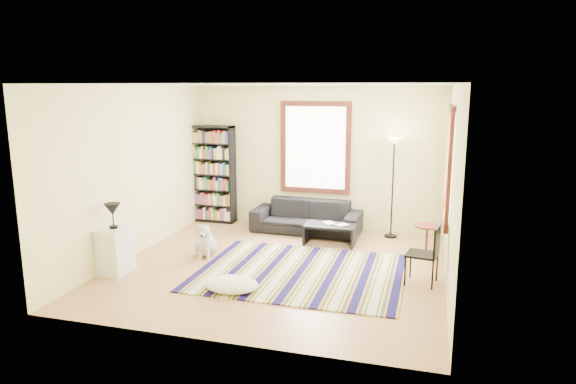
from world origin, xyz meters
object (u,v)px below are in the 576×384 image
(folding_chair, at_px, (422,254))
(dog, at_px, (206,239))
(white_cabinet, at_px, (115,251))
(side_table, at_px, (426,241))
(floor_lamp, at_px, (393,188))
(floor_cushion, at_px, (231,284))
(sofa, at_px, (307,217))
(coffee_table, at_px, (330,234))
(bookshelf, at_px, (213,174))

(folding_chair, xyz_separation_m, dog, (-3.48, 0.28, -0.14))
(white_cabinet, bearing_deg, side_table, 24.85)
(floor_lamp, distance_m, white_cabinet, 4.95)
(floor_cushion, bearing_deg, dog, 127.01)
(sofa, xyz_separation_m, white_cabinet, (-2.23, -2.97, 0.05))
(dog, bearing_deg, coffee_table, 18.17)
(coffee_table, relative_size, white_cabinet, 1.29)
(white_cabinet, bearing_deg, folding_chair, 10.75)
(floor_cushion, bearing_deg, white_cabinet, 174.48)
(floor_cushion, bearing_deg, sofa, 84.74)
(side_table, distance_m, dog, 3.66)
(floor_lamp, bearing_deg, dog, -145.60)
(side_table, relative_size, dog, 0.94)
(bookshelf, distance_m, white_cabinet, 3.31)
(floor_lamp, xyz_separation_m, white_cabinet, (-3.84, -3.07, -0.58))
(side_table, bearing_deg, bookshelf, 164.71)
(folding_chair, height_order, dog, folding_chair)
(sofa, bearing_deg, bookshelf, 174.12)
(coffee_table, relative_size, dog, 1.56)
(sofa, distance_m, floor_cushion, 3.18)
(sofa, relative_size, side_table, 3.87)
(coffee_table, distance_m, dog, 2.23)
(coffee_table, xyz_separation_m, folding_chair, (1.62, -1.50, 0.25))
(bookshelf, relative_size, white_cabinet, 2.86)
(sofa, relative_size, bookshelf, 1.04)
(bookshelf, bearing_deg, white_cabinet, -93.17)
(folding_chair, bearing_deg, bookshelf, 159.99)
(floor_lamp, bearing_deg, floor_cushion, -120.22)
(folding_chair, bearing_deg, floor_cushion, -148.48)
(white_cabinet, bearing_deg, coffee_table, 39.62)
(side_table, xyz_separation_m, folding_chair, (-0.05, -1.24, 0.16))
(folding_chair, distance_m, dog, 3.50)
(coffee_table, distance_m, side_table, 1.69)
(folding_chair, bearing_deg, side_table, 97.18)
(sofa, distance_m, coffee_table, 0.89)
(coffee_table, xyz_separation_m, floor_cushion, (-0.89, -2.51, -0.08))
(coffee_table, relative_size, floor_lamp, 0.48)
(floor_cushion, distance_m, dog, 1.63)
(coffee_table, relative_size, folding_chair, 1.05)
(coffee_table, distance_m, white_cabinet, 3.66)
(sofa, relative_size, floor_lamp, 1.12)
(floor_lamp, bearing_deg, white_cabinet, -141.35)
(sofa, xyz_separation_m, folding_chair, (2.22, -2.15, 0.13))
(sofa, bearing_deg, side_table, -20.30)
(sofa, relative_size, coffee_table, 2.32)
(sofa, xyz_separation_m, dog, (-1.27, -1.87, -0.02))
(floor_cushion, xyz_separation_m, dog, (-0.97, 1.29, 0.19))
(bookshelf, distance_m, folding_chair, 4.94)
(floor_cushion, xyz_separation_m, white_cabinet, (-1.94, 0.19, 0.25))
(coffee_table, distance_m, floor_lamp, 1.47)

